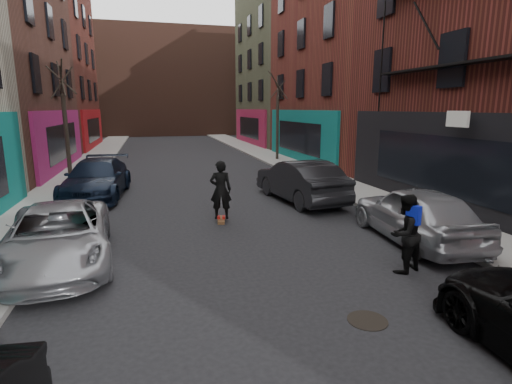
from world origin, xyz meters
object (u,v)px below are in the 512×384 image
skateboard (221,220)px  skateboarder (221,190)px  tree_left_far (65,114)px  parked_right_far (416,214)px  tree_right_far (278,110)px  parked_left_end (97,179)px  pedestrian (405,233)px  parked_left_far (58,236)px  parked_right_end (300,181)px  manhole (367,320)px

skateboard → skateboarder: 1.00m
tree_left_far → parked_right_far: (10.80, -11.55, -2.59)m
tree_right_far → skateboard: size_ratio=8.50×
parked_right_far → skateboard: 5.94m
parked_left_end → pedestrian: 12.53m
pedestrian → skateboarder: bearing=-77.1°
tree_left_far → tree_right_far: 13.78m
parked_left_far → parked_right_far: parked_right_far is taller
tree_right_far → parked_right_far: bearing=-95.2°
tree_left_far → parked_right_end: bearing=-32.9°
parked_right_far → parked_right_end: bearing=-71.7°
tree_left_far → parked_left_far: 11.30m
tree_right_far → parked_right_far: tree_right_far is taller
parked_right_end → manhole: parked_right_end is taller
tree_left_far → manhole: 17.07m
parked_right_end → skateboarder: skateboarder is taller
tree_left_far → tree_right_far: tree_right_far is taller
parked_left_far → manhole: size_ratio=7.15×
skateboard → manhole: skateboard is taller
parked_right_end → skateboarder: (-3.54, -2.11, 0.23)m
manhole → parked_left_end: bearing=116.1°
parked_left_far → parked_left_end: parked_left_end is taller
tree_right_far → skateboard: tree_right_far is taller
parked_right_end → skateboarder: 4.13m
parked_right_end → manhole: (-2.15, -8.92, -0.82)m
parked_left_end → skateboard: (4.33, -4.88, -0.73)m
parked_right_far → skateboard: bearing=-29.7°
tree_left_far → pedestrian: bearing=-55.3°
skateboard → skateboarder: size_ratio=0.42×
parked_left_end → parked_right_end: 8.35m
tree_left_far → parked_left_far: bearing=-81.6°
parked_right_end → pedestrian: bearing=80.6°
parked_right_far → skateboard: parked_right_far is taller
parked_left_far → parked_right_far: size_ratio=1.08×
skateboarder → tree_right_far: bearing=-103.9°
parked_right_far → skateboarder: size_ratio=2.43×
parked_left_end → manhole: size_ratio=7.69×
manhole → parked_right_far: bearing=45.2°
skateboard → parked_right_end: bearing=41.3°
tree_left_far → tree_right_far: (12.40, 6.00, 0.15)m
parked_left_far → parked_left_end: (0.00, 7.50, 0.09)m
tree_right_far → parked_left_end: size_ratio=1.26×
tree_left_far → parked_right_far: size_ratio=1.40×
tree_left_far → manhole: tree_left_far is taller
parked_right_end → manhole: 9.22m
parked_left_end → parked_right_end: size_ratio=1.08×
parked_left_far → parked_left_end: size_ratio=0.93×
parked_left_end → parked_right_far: 12.32m
pedestrian → manhole: size_ratio=2.55×
parked_right_far → manhole: bearing=49.8°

